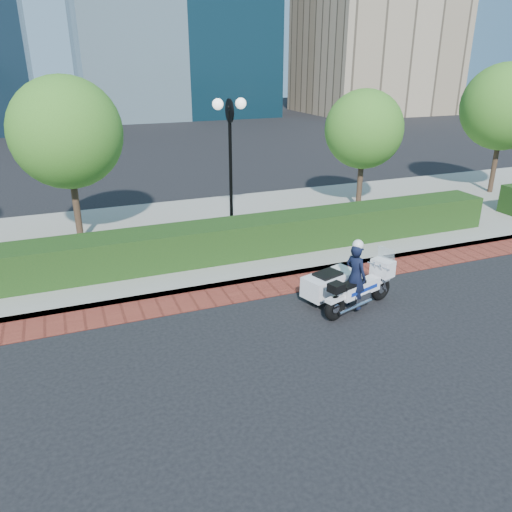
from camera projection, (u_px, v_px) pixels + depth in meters
name	position (u px, v px, depth m)	size (l,w,h in m)	color
ground	(266.00, 320.00, 11.11)	(120.00, 120.00, 0.00)	black
brick_strip	(243.00, 292.00, 12.40)	(60.00, 1.00, 0.01)	maroon
sidewalk	(195.00, 234.00, 16.26)	(60.00, 8.00, 0.15)	gray
hedge_main	(217.00, 241.00, 13.98)	(18.00, 1.20, 1.00)	black
lamppost	(230.00, 147.00, 14.84)	(1.02, 0.70, 4.21)	black
tree_b	(66.00, 133.00, 14.25)	(3.20, 3.20, 4.89)	#332319
tree_c	(364.00, 129.00, 17.82)	(2.80, 2.80, 4.30)	#332319
tree_d	(505.00, 107.00, 19.83)	(3.40, 3.40, 5.16)	#332319
police_motorcycle	(347.00, 282.00, 11.53)	(2.20, 1.59, 1.76)	black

